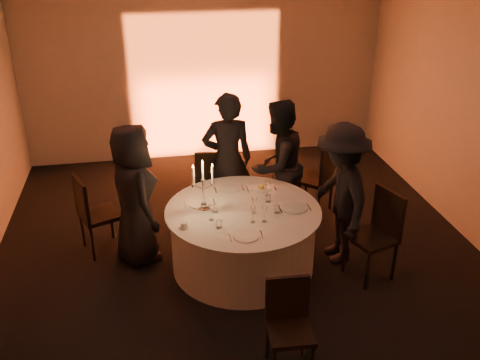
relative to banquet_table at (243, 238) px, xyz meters
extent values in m
plane|color=black|center=(0.00, 0.00, -0.38)|extent=(7.00, 7.00, 0.00)
plane|color=silver|center=(0.00, 0.00, 2.62)|extent=(7.00, 7.00, 0.00)
plane|color=beige|center=(0.00, 3.50, 1.12)|extent=(7.00, 0.00, 7.00)
cube|color=black|center=(0.00, 3.20, -0.33)|extent=(0.25, 0.12, 0.10)
cylinder|color=black|center=(0.00, 0.00, -0.37)|extent=(0.60, 0.60, 0.03)
cylinder|color=black|center=(0.00, 0.00, -0.01)|extent=(0.20, 0.20, 0.75)
cylinder|color=white|center=(0.00, 0.00, -0.01)|extent=(1.68, 1.68, 0.75)
cylinder|color=white|center=(0.00, 0.00, 0.38)|extent=(1.80, 1.80, 0.02)
cube|color=black|center=(-1.67, 0.68, 0.11)|extent=(0.58, 0.58, 0.05)
cube|color=black|center=(-1.86, 0.60, 0.38)|extent=(0.21, 0.43, 0.51)
cylinder|color=black|center=(-1.42, 0.57, -0.14)|extent=(0.04, 0.04, 0.48)
cylinder|color=black|center=(-1.56, 0.93, -0.14)|extent=(0.04, 0.04, 0.48)
cylinder|color=black|center=(-1.77, 0.43, -0.14)|extent=(0.04, 0.04, 0.48)
cylinder|color=black|center=(-1.92, 0.78, -0.14)|extent=(0.04, 0.04, 0.48)
cube|color=black|center=(-0.18, 1.46, 0.08)|extent=(0.47, 0.47, 0.05)
cube|color=black|center=(-0.21, 1.27, 0.34)|extent=(0.43, 0.09, 0.48)
cylinder|color=black|center=(0.02, 1.61, -0.16)|extent=(0.04, 0.04, 0.45)
cylinder|color=black|center=(-0.34, 1.66, -0.16)|extent=(0.04, 0.04, 0.45)
cylinder|color=black|center=(-0.03, 1.25, -0.16)|extent=(0.04, 0.04, 0.45)
cylinder|color=black|center=(-0.39, 1.30, -0.16)|extent=(0.04, 0.04, 0.45)
cube|color=black|center=(1.22, 1.16, 0.12)|extent=(0.65, 0.65, 0.05)
cube|color=black|center=(1.37, 1.02, 0.41)|extent=(0.35, 0.36, 0.53)
cylinder|color=black|center=(1.21, 1.44, -0.14)|extent=(0.04, 0.04, 0.50)
cylinder|color=black|center=(0.94, 1.15, -0.14)|extent=(0.04, 0.04, 0.50)
cylinder|color=black|center=(1.50, 1.17, -0.14)|extent=(0.04, 0.04, 0.50)
cylinder|color=black|center=(1.22, 0.88, -0.14)|extent=(0.04, 0.04, 0.50)
cube|color=black|center=(1.40, -0.46, 0.12)|extent=(0.59, 0.59, 0.05)
cube|color=black|center=(1.60, -0.40, 0.41)|extent=(0.18, 0.45, 0.53)
cylinder|color=black|center=(1.15, -0.34, -0.14)|extent=(0.04, 0.04, 0.50)
cylinder|color=black|center=(1.27, -0.71, -0.14)|extent=(0.04, 0.04, 0.50)
cylinder|color=black|center=(1.52, -0.21, -0.14)|extent=(0.04, 0.04, 0.50)
cylinder|color=black|center=(1.65, -0.59, -0.14)|extent=(0.04, 0.04, 0.50)
cube|color=black|center=(0.11, -1.72, 0.05)|extent=(0.42, 0.42, 0.05)
cube|color=black|center=(0.12, -1.54, 0.30)|extent=(0.40, 0.06, 0.46)
cylinder|color=black|center=(-0.05, -1.54, -0.17)|extent=(0.04, 0.04, 0.43)
cylinder|color=black|center=(0.29, -1.56, -0.17)|extent=(0.04, 0.04, 0.43)
imported|color=black|center=(-1.22, 0.41, 0.48)|extent=(0.79, 0.98, 1.73)
imported|color=black|center=(-0.01, 1.09, 0.53)|extent=(0.67, 0.44, 1.84)
imported|color=black|center=(0.62, 0.89, 0.50)|extent=(1.08, 1.04, 1.76)
imported|color=black|center=(1.15, -0.02, 0.49)|extent=(0.67, 1.14, 1.74)
cylinder|color=white|center=(-0.47, 0.22, 0.39)|extent=(0.28, 0.28, 0.01)
cube|color=#B8B8BD|center=(-0.64, 0.22, 0.39)|extent=(0.01, 0.17, 0.01)
cube|color=#B8B8BD|center=(-0.30, 0.22, 0.39)|extent=(0.02, 0.17, 0.01)
cylinder|color=white|center=(-0.08, 0.54, 0.39)|extent=(0.27, 0.27, 0.01)
cube|color=#B8B8BD|center=(-0.25, 0.54, 0.39)|extent=(0.01, 0.17, 0.01)
cube|color=#B8B8BD|center=(0.09, 0.54, 0.39)|extent=(0.02, 0.17, 0.01)
cylinder|color=white|center=(0.32, 0.48, 0.39)|extent=(0.25, 0.25, 0.01)
cube|color=#B8B8BD|center=(0.15, 0.48, 0.39)|extent=(0.02, 0.17, 0.01)
cube|color=#B8B8BD|center=(0.49, 0.48, 0.39)|extent=(0.02, 0.17, 0.01)
sphere|color=yellow|center=(0.32, 0.48, 0.43)|extent=(0.07, 0.07, 0.07)
cylinder|color=white|center=(0.59, -0.09, 0.39)|extent=(0.30, 0.30, 0.01)
cube|color=#B8B8BD|center=(0.42, -0.09, 0.39)|extent=(0.02, 0.17, 0.01)
cube|color=#B8B8BD|center=(0.76, -0.09, 0.39)|extent=(0.01, 0.17, 0.01)
cylinder|color=white|center=(-0.08, -0.58, 0.39)|extent=(0.28, 0.28, 0.01)
cube|color=#B8B8BD|center=(-0.25, -0.58, 0.39)|extent=(0.01, 0.17, 0.01)
cube|color=#B8B8BD|center=(0.09, -0.58, 0.39)|extent=(0.02, 0.17, 0.01)
cylinder|color=white|center=(-0.70, -0.28, 0.39)|extent=(0.11, 0.11, 0.01)
cylinder|color=white|center=(-0.70, -0.28, 0.42)|extent=(0.07, 0.07, 0.06)
cylinder|color=silver|center=(-0.44, 0.07, 0.40)|extent=(0.13, 0.13, 0.02)
sphere|color=silver|center=(-0.44, 0.07, 0.45)|extent=(0.07, 0.07, 0.07)
cylinder|color=silver|center=(-0.44, 0.07, 0.58)|extent=(0.03, 0.03, 0.33)
cylinder|color=silver|center=(-0.44, 0.07, 0.76)|extent=(0.05, 0.05, 0.03)
cylinder|color=white|center=(-0.44, 0.07, 0.87)|extent=(0.02, 0.02, 0.21)
cone|color=orange|center=(-0.44, 0.07, 1.00)|extent=(0.02, 0.02, 0.03)
cylinder|color=silver|center=(-0.50, 0.07, 0.68)|extent=(0.12, 0.02, 0.08)
cylinder|color=silver|center=(-0.55, 0.07, 0.71)|extent=(0.05, 0.05, 0.03)
cylinder|color=white|center=(-0.55, 0.07, 0.82)|extent=(0.02, 0.02, 0.21)
cone|color=orange|center=(-0.55, 0.07, 0.95)|extent=(0.02, 0.02, 0.03)
cylinder|color=silver|center=(-0.39, 0.07, 0.68)|extent=(0.12, 0.02, 0.08)
cylinder|color=silver|center=(-0.34, 0.07, 0.71)|extent=(0.05, 0.05, 0.03)
cylinder|color=white|center=(-0.34, 0.07, 0.82)|extent=(0.02, 0.02, 0.21)
cone|color=orange|center=(-0.34, 0.07, 0.95)|extent=(0.02, 0.02, 0.03)
cylinder|color=white|center=(0.18, -0.31, 0.39)|extent=(0.06, 0.06, 0.01)
cylinder|color=white|center=(0.18, -0.31, 0.44)|extent=(0.01, 0.01, 0.10)
cone|color=white|center=(0.18, -0.31, 0.53)|extent=(0.07, 0.07, 0.09)
cylinder|color=white|center=(0.05, -0.31, 0.39)|extent=(0.06, 0.06, 0.01)
cylinder|color=white|center=(0.05, -0.31, 0.44)|extent=(0.01, 0.01, 0.10)
cone|color=white|center=(0.05, -0.31, 0.53)|extent=(0.07, 0.07, 0.09)
cylinder|color=white|center=(-0.39, -0.17, 0.39)|extent=(0.06, 0.06, 0.01)
cylinder|color=white|center=(-0.39, -0.17, 0.44)|extent=(0.01, 0.01, 0.10)
cone|color=white|center=(-0.39, -0.17, 0.53)|extent=(0.07, 0.07, 0.09)
cylinder|color=white|center=(0.35, 0.28, 0.39)|extent=(0.06, 0.06, 0.01)
cylinder|color=white|center=(0.35, 0.28, 0.44)|extent=(0.01, 0.01, 0.10)
cone|color=white|center=(0.35, 0.28, 0.53)|extent=(0.07, 0.07, 0.09)
cylinder|color=white|center=(0.11, -0.11, 0.39)|extent=(0.06, 0.06, 0.01)
cylinder|color=white|center=(0.11, -0.11, 0.44)|extent=(0.01, 0.01, 0.10)
cone|color=white|center=(0.11, -0.11, 0.53)|extent=(0.07, 0.07, 0.09)
cylinder|color=white|center=(-0.33, 0.00, 0.43)|extent=(0.07, 0.07, 0.09)
cylinder|color=white|center=(-0.33, -0.36, 0.43)|extent=(0.07, 0.07, 0.09)
cylinder|color=white|center=(0.37, -0.14, 0.43)|extent=(0.07, 0.07, 0.09)
cylinder|color=white|center=(0.33, 0.13, 0.43)|extent=(0.07, 0.07, 0.09)
camera|label=1|loc=(-1.00, -5.28, 3.36)|focal=40.00mm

